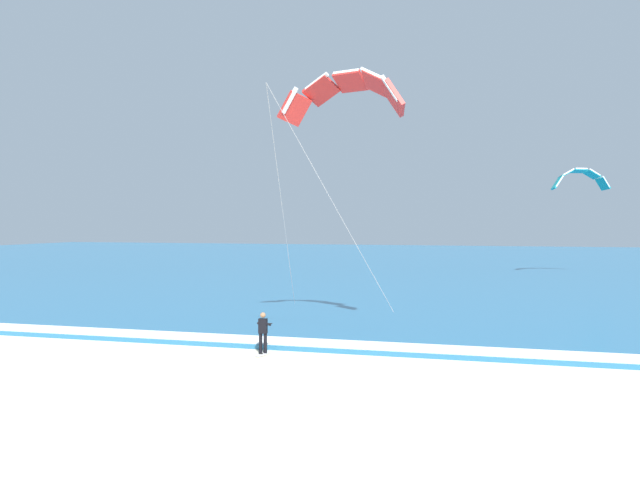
# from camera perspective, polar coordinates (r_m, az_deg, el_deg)

# --- Properties ---
(ground_plane) EXTENTS (200.00, 200.00, 0.00)m
(ground_plane) POSITION_cam_1_polar(r_m,az_deg,el_deg) (16.07, -7.28, -17.92)
(ground_plane) COLOR beige
(sea) EXTENTS (200.00, 120.00, 0.20)m
(sea) POSITION_cam_1_polar(r_m,az_deg,el_deg) (86.78, 11.83, -1.93)
(sea) COLOR teal
(sea) RESTS_ON ground
(surf_foam) EXTENTS (200.00, 1.79, 0.04)m
(surf_foam) POSITION_cam_1_polar(r_m,az_deg,el_deg) (28.52, 3.52, -8.81)
(surf_foam) COLOR white
(surf_foam) RESTS_ON sea
(surfboard) EXTENTS (0.50, 1.42, 0.09)m
(surfboard) POSITION_cam_1_polar(r_m,az_deg,el_deg) (27.81, -4.82, -9.49)
(surfboard) COLOR white
(surfboard) RESTS_ON ground
(kitesurfer) EXTENTS (0.55, 0.53, 1.69)m
(kitesurfer) POSITION_cam_1_polar(r_m,az_deg,el_deg) (27.67, -4.81, -7.62)
(kitesurfer) COLOR black
(kitesurfer) RESTS_ON ground
(kite_primary) EXTENTS (6.77, 7.31, 11.44)m
(kite_primary) POSITION_cam_1_polar(r_m,az_deg,el_deg) (33.35, 2.18, 12.32)
(kite_primary) COLOR red
(kite_distant) EXTENTS (5.64, 3.61, 2.14)m
(kite_distant) POSITION_cam_1_polar(r_m,az_deg,el_deg) (70.08, 20.99, 4.97)
(kite_distant) COLOR teal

